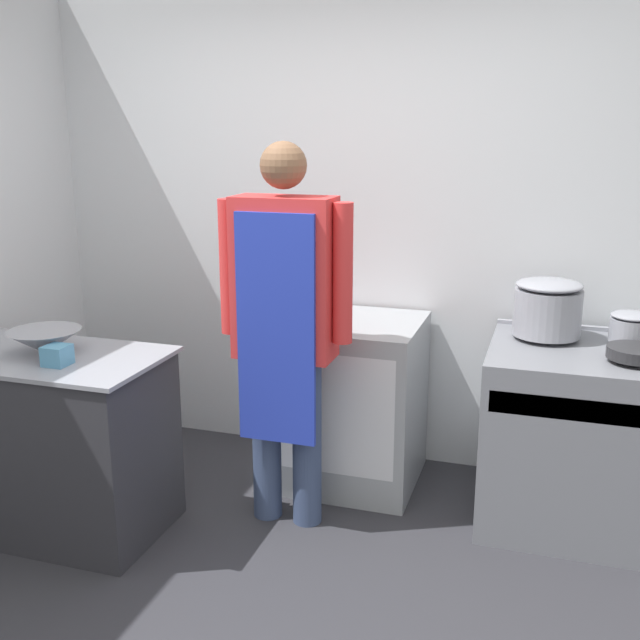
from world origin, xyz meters
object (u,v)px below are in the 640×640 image
(mixing_bowl, at_px, (45,342))
(sauce_pot, at_px, (632,327))
(stock_pot, at_px, (548,307))
(stove, at_px, (582,437))
(saute_pan, at_px, (635,353))
(plastic_tub, at_px, (57,355))
(person_cook, at_px, (285,314))
(fridge_unit, at_px, (353,402))

(mixing_bowl, height_order, sauce_pot, sauce_pot)
(mixing_bowl, bearing_deg, stock_pot, 23.38)
(stove, distance_m, stock_pot, 0.64)
(stove, xyz_separation_m, saute_pan, (0.18, -0.14, 0.48))
(stock_pot, height_order, saute_pan, stock_pot)
(plastic_tub, height_order, stock_pot, stock_pot)
(stove, height_order, sauce_pot, sauce_pot)
(stock_pot, height_order, sauce_pot, stock_pot)
(person_cook, bearing_deg, stock_pot, 26.30)
(fridge_unit, relative_size, person_cook, 0.49)
(sauce_pot, bearing_deg, mixing_bowl, -159.82)
(mixing_bowl, height_order, stock_pot, stock_pot)
(fridge_unit, relative_size, stock_pot, 2.77)
(person_cook, distance_m, sauce_pot, 1.64)
(saute_pan, bearing_deg, sauce_pot, 90.00)
(stove, height_order, plastic_tub, plastic_tub)
(plastic_tub, distance_m, sauce_pot, 2.64)
(person_cook, bearing_deg, sauce_pot, 20.32)
(person_cook, xyz_separation_m, sauce_pot, (1.54, 0.57, -0.08))
(plastic_tub, bearing_deg, mixing_bowl, 141.25)
(plastic_tub, height_order, sauce_pot, sauce_pot)
(stove, relative_size, fridge_unit, 1.01)
(mixing_bowl, distance_m, plastic_tub, 0.21)
(mixing_bowl, xyz_separation_m, sauce_pot, (2.57, 0.95, 0.04))
(fridge_unit, bearing_deg, saute_pan, -9.51)
(fridge_unit, relative_size, sauce_pot, 4.44)
(stock_pot, distance_m, sauce_pot, 0.39)
(stove, distance_m, saute_pan, 0.53)
(stock_pot, bearing_deg, stove, -34.32)
(person_cook, height_order, saute_pan, person_cook)
(person_cook, relative_size, plastic_tub, 17.38)
(stove, xyz_separation_m, mixing_bowl, (-2.39, -0.81, 0.49))
(stove, relative_size, plastic_tub, 8.66)
(mixing_bowl, distance_m, stock_pot, 2.39)
(fridge_unit, distance_m, sauce_pot, 1.44)
(stove, relative_size, stock_pot, 2.80)
(stock_pot, bearing_deg, person_cook, -153.70)
(stove, relative_size, sauce_pot, 4.50)
(fridge_unit, bearing_deg, mixing_bowl, -143.98)
(plastic_tub, bearing_deg, person_cook, 29.95)
(fridge_unit, bearing_deg, stove, -4.33)
(stove, xyz_separation_m, sauce_pot, (0.18, 0.14, 0.53))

